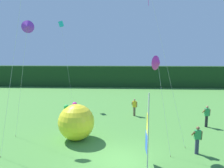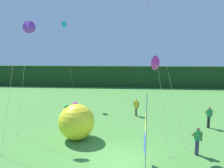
# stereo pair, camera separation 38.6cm
# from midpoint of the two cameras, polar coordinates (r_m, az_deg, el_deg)

# --- Properties ---
(ground_plane) EXTENTS (120.00, 120.00, 0.00)m
(ground_plane) POSITION_cam_midpoint_polar(r_m,az_deg,el_deg) (12.15, 1.21, -20.39)
(ground_plane) COLOR #478438
(distant_treeline) EXTENTS (80.00, 2.40, 3.81)m
(distant_treeline) POSITION_cam_midpoint_polar(r_m,az_deg,el_deg) (37.96, 2.62, 2.14)
(distant_treeline) COLOR #193819
(distant_treeline) RESTS_ON ground
(banner_flag) EXTENTS (0.06, 1.03, 4.00)m
(banner_flag) POSITION_cam_midpoint_polar(r_m,az_deg,el_deg) (10.75, 8.76, -13.14)
(banner_flag) COLOR #B7B7BC
(banner_flag) RESTS_ON ground
(person_near_banner) EXTENTS (0.55, 0.48, 1.75)m
(person_near_banner) POSITION_cam_midpoint_polar(r_m,az_deg,el_deg) (18.34, 24.26, -8.02)
(person_near_banner) COLOR black
(person_near_banner) RESTS_ON ground
(person_mid_field) EXTENTS (0.55, 0.48, 1.66)m
(person_mid_field) POSITION_cam_midpoint_polar(r_m,az_deg,el_deg) (19.85, 5.68, -6.31)
(person_mid_field) COLOR brown
(person_mid_field) RESTS_ON ground
(person_far_left) EXTENTS (0.55, 0.48, 1.67)m
(person_far_left) POSITION_cam_midpoint_polar(r_m,az_deg,el_deg) (13.34, 21.82, -14.07)
(person_far_left) COLOR #2D334C
(person_far_left) RESTS_ON ground
(inflatable_balloon) EXTENTS (2.47, 2.47, 2.54)m
(inflatable_balloon) POSITION_cam_midpoint_polar(r_m,az_deg,el_deg) (14.51, -10.65, -10.34)
(inflatable_balloon) COLOR yellow
(inflatable_balloon) RESTS_ON ground
(kite_magenta_delta_2) EXTENTS (1.11, 1.70, 5.77)m
(kite_magenta_delta_2) POSITION_cam_midpoint_polar(r_m,az_deg,el_deg) (12.61, 11.75, 5.71)
(kite_magenta_delta_2) COLOR brown
(kite_magenta_delta_2) RESTS_ON ground
(kite_cyan_box_5) EXTENTS (2.20, 2.87, 9.64)m
(kite_cyan_box_5) POSITION_cam_midpoint_polar(r_m,az_deg,el_deg) (25.01, -14.40, 15.68)
(kite_cyan_box_5) COLOR brown
(kite_cyan_box_5) RESTS_ON ground
(kite_purple_delta_6) EXTENTS (1.68, 0.51, 8.12)m
(kite_purple_delta_6) POSITION_cam_midpoint_polar(r_m,az_deg,el_deg) (15.46, -23.15, 14.41)
(kite_purple_delta_6) COLOR brown
(kite_purple_delta_6) RESTS_ON ground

